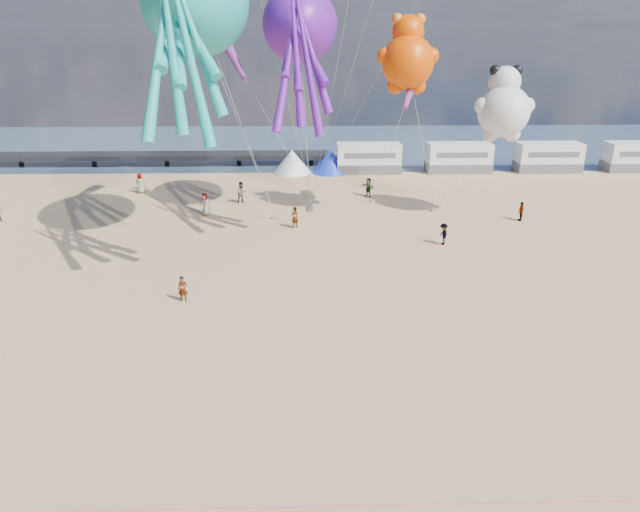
# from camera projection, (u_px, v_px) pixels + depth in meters

# --- Properties ---
(ground) EXTENTS (120.00, 120.00, 0.00)m
(ground) POSITION_uv_depth(u_px,v_px,m) (322.00, 410.00, 22.89)
(ground) COLOR tan
(ground) RESTS_ON ground
(water) EXTENTS (120.00, 120.00, 0.00)m
(water) POSITION_uv_depth(u_px,v_px,m) (310.00, 145.00, 73.86)
(water) COLOR #324761
(water) RESTS_ON ground
(pier) EXTENTS (60.00, 3.00, 0.50)m
(pier) POSITION_uv_depth(u_px,v_px,m) (57.00, 156.00, 62.65)
(pier) COLOR black
(pier) RESTS_ON ground
(motorhome_0) EXTENTS (6.60, 2.50, 3.00)m
(motorhome_0) POSITION_uv_depth(u_px,v_px,m) (368.00, 158.00, 59.54)
(motorhome_0) COLOR silver
(motorhome_0) RESTS_ON ground
(motorhome_1) EXTENTS (6.60, 2.50, 3.00)m
(motorhome_1) POSITION_uv_depth(u_px,v_px,m) (459.00, 158.00, 59.76)
(motorhome_1) COLOR silver
(motorhome_1) RESTS_ON ground
(motorhome_2) EXTENTS (6.60, 2.50, 3.00)m
(motorhome_2) POSITION_uv_depth(u_px,v_px,m) (548.00, 157.00, 59.98)
(motorhome_2) COLOR silver
(motorhome_2) RESTS_ON ground
(motorhome_3) EXTENTS (6.60, 2.50, 3.00)m
(motorhome_3) POSITION_uv_depth(u_px,v_px,m) (637.00, 157.00, 60.20)
(motorhome_3) COLOR silver
(motorhome_3) RESTS_ON ground
(tent_white) EXTENTS (4.00, 4.00, 2.40)m
(tent_white) POSITION_uv_depth(u_px,v_px,m) (292.00, 161.00, 59.47)
(tent_white) COLOR white
(tent_white) RESTS_ON ground
(tent_blue) EXTENTS (4.00, 4.00, 2.40)m
(tent_blue) POSITION_uv_depth(u_px,v_px,m) (330.00, 161.00, 59.56)
(tent_blue) COLOR #1933CC
(tent_blue) RESTS_ON ground
(rope_line) EXTENTS (34.00, 0.03, 0.03)m
(rope_line) POSITION_uv_depth(u_px,v_px,m) (326.00, 506.00, 18.24)
(rope_line) COLOR #F2338C
(rope_line) RESTS_ON ground
(standing_person) EXTENTS (0.55, 0.36, 1.50)m
(standing_person) POSITION_uv_depth(u_px,v_px,m) (183.00, 289.00, 31.63)
(standing_person) COLOR tan
(standing_person) RESTS_ON ground
(beachgoer_0) EXTENTS (0.75, 0.58, 1.85)m
(beachgoer_0) POSITION_uv_depth(u_px,v_px,m) (205.00, 204.00, 46.06)
(beachgoer_0) COLOR #7F6659
(beachgoer_0) RESTS_ON ground
(beachgoer_2) EXTENTS (0.65, 0.80, 1.55)m
(beachgoer_2) POSITION_uv_depth(u_px,v_px,m) (443.00, 234.00, 39.92)
(beachgoer_2) COLOR #7F6659
(beachgoer_2) RESTS_ON ground
(beachgoer_3) EXTENTS (0.61, 1.01, 1.54)m
(beachgoer_3) POSITION_uv_depth(u_px,v_px,m) (521.00, 211.00, 44.85)
(beachgoer_3) COLOR #7F6659
(beachgoer_3) RESTS_ON ground
(beachgoer_4) EXTENTS (0.94, 1.02, 1.68)m
(beachgoer_4) POSITION_uv_depth(u_px,v_px,m) (368.00, 187.00, 51.30)
(beachgoer_4) COLOR #7F6659
(beachgoer_4) RESTS_ON ground
(beachgoer_5) EXTENTS (1.53, 1.32, 1.66)m
(beachgoer_5) POSITION_uv_depth(u_px,v_px,m) (295.00, 217.00, 43.21)
(beachgoer_5) COLOR #7F6659
(beachgoer_5) RESTS_ON ground
(beachgoer_6) EXTENTS (0.76, 0.58, 1.87)m
(beachgoer_6) POSITION_uv_depth(u_px,v_px,m) (140.00, 183.00, 52.23)
(beachgoer_6) COLOR #7F6659
(beachgoer_6) RESTS_ON ground
(beachgoer_7) EXTENTS (1.09, 0.97, 1.88)m
(beachgoer_7) POSITION_uv_depth(u_px,v_px,m) (242.00, 193.00, 49.28)
(beachgoer_7) COLOR #7F6659
(beachgoer_7) RESTS_ON ground
(sandbag_a) EXTENTS (0.50, 0.35, 0.22)m
(sandbag_a) POSITION_uv_depth(u_px,v_px,m) (276.00, 217.00, 45.54)
(sandbag_a) COLOR gray
(sandbag_a) RESTS_ON ground
(sandbag_b) EXTENTS (0.50, 0.35, 0.22)m
(sandbag_b) POSITION_uv_depth(u_px,v_px,m) (311.00, 208.00, 47.90)
(sandbag_b) COLOR gray
(sandbag_b) RESTS_ON ground
(sandbag_c) EXTENTS (0.50, 0.35, 0.22)m
(sandbag_c) POSITION_uv_depth(u_px,v_px,m) (435.00, 210.00, 47.38)
(sandbag_c) COLOR gray
(sandbag_c) RESTS_ON ground
(sandbag_d) EXTENTS (0.50, 0.35, 0.22)m
(sandbag_d) POSITION_uv_depth(u_px,v_px,m) (373.00, 201.00, 49.80)
(sandbag_d) COLOR gray
(sandbag_d) RESTS_ON ground
(sandbag_e) EXTENTS (0.50, 0.35, 0.22)m
(sandbag_e) POSITION_uv_depth(u_px,v_px,m) (313.00, 197.00, 50.82)
(sandbag_e) COLOR gray
(sandbag_e) RESTS_ON ground
(kite_octopus_teal) EXTENTS (9.23, 12.49, 13.12)m
(kite_octopus_teal) POSITION_uv_depth(u_px,v_px,m) (196.00, 2.00, 34.65)
(kite_octopus_teal) COLOR teal
(kite_octopus_purple) EXTENTS (7.49, 11.41, 12.04)m
(kite_octopus_purple) POSITION_uv_depth(u_px,v_px,m) (300.00, 25.00, 41.19)
(kite_octopus_purple) COLOR #611599
(kite_panda) EXTENTS (5.71, 5.52, 6.59)m
(kite_panda) POSITION_uv_depth(u_px,v_px,m) (504.00, 111.00, 42.61)
(kite_panda) COLOR silver
(kite_teddy_orange) EXTENTS (5.08, 4.84, 6.49)m
(kite_teddy_orange) POSITION_uv_depth(u_px,v_px,m) (408.00, 62.00, 40.78)
(kite_teddy_orange) COLOR #E54701
(windsock_mid) EXTENTS (2.80, 6.14, 6.13)m
(windsock_mid) POSITION_uv_depth(u_px,v_px,m) (411.00, 85.00, 41.83)
(windsock_mid) COLOR red
(windsock_right) EXTENTS (3.03, 5.45, 5.55)m
(windsock_right) POSITION_uv_depth(u_px,v_px,m) (235.00, 60.00, 41.98)
(windsock_right) COLOR red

